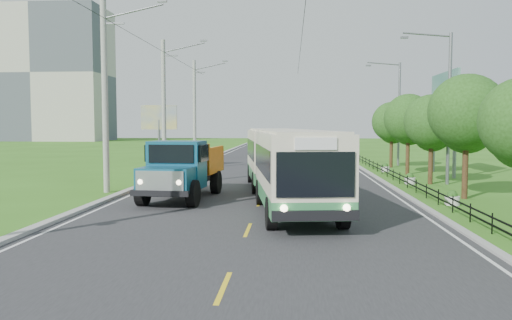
# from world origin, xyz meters

# --- Properties ---
(ground) EXTENTS (240.00, 240.00, 0.00)m
(ground) POSITION_xyz_m (0.00, 0.00, 0.00)
(ground) COLOR #326818
(ground) RESTS_ON ground
(road) EXTENTS (14.00, 120.00, 0.02)m
(road) POSITION_xyz_m (0.00, 20.00, 0.01)
(road) COLOR #28282B
(road) RESTS_ON ground
(curb_left) EXTENTS (0.40, 120.00, 0.15)m
(curb_left) POSITION_xyz_m (-7.20, 20.00, 0.07)
(curb_left) COLOR #9E9E99
(curb_left) RESTS_ON ground
(curb_right) EXTENTS (0.30, 120.00, 0.10)m
(curb_right) POSITION_xyz_m (7.15, 20.00, 0.05)
(curb_right) COLOR #9E9E99
(curb_right) RESTS_ON ground
(edge_line_left) EXTENTS (0.12, 120.00, 0.00)m
(edge_line_left) POSITION_xyz_m (-6.65, 20.00, 0.02)
(edge_line_left) COLOR silver
(edge_line_left) RESTS_ON road
(edge_line_right) EXTENTS (0.12, 120.00, 0.00)m
(edge_line_right) POSITION_xyz_m (6.65, 20.00, 0.02)
(edge_line_right) COLOR silver
(edge_line_right) RESTS_ON road
(centre_dash) EXTENTS (0.12, 2.20, 0.00)m
(centre_dash) POSITION_xyz_m (0.00, 0.00, 0.02)
(centre_dash) COLOR yellow
(centre_dash) RESTS_ON road
(railing_right) EXTENTS (0.04, 40.00, 0.60)m
(railing_right) POSITION_xyz_m (8.00, 14.00, 0.30)
(railing_right) COLOR black
(railing_right) RESTS_ON ground
(pole_near) EXTENTS (3.51, 0.32, 10.00)m
(pole_near) POSITION_xyz_m (-8.26, 9.00, 5.09)
(pole_near) COLOR gray
(pole_near) RESTS_ON ground
(pole_mid) EXTENTS (3.51, 0.32, 10.00)m
(pole_mid) POSITION_xyz_m (-8.26, 21.00, 5.09)
(pole_mid) COLOR gray
(pole_mid) RESTS_ON ground
(pole_far) EXTENTS (3.51, 0.32, 10.00)m
(pole_far) POSITION_xyz_m (-8.26, 33.00, 5.09)
(pole_far) COLOR gray
(pole_far) RESTS_ON ground
(tree_third) EXTENTS (3.60, 3.62, 6.00)m
(tree_third) POSITION_xyz_m (9.86, 8.14, 3.99)
(tree_third) COLOR #382314
(tree_third) RESTS_ON ground
(tree_fourth) EXTENTS (3.24, 3.31, 5.40)m
(tree_fourth) POSITION_xyz_m (9.86, 14.14, 3.59)
(tree_fourth) COLOR #382314
(tree_fourth) RESTS_ON ground
(tree_fifth) EXTENTS (3.48, 3.52, 5.80)m
(tree_fifth) POSITION_xyz_m (9.86, 20.14, 3.85)
(tree_fifth) COLOR #382314
(tree_fifth) RESTS_ON ground
(tree_back) EXTENTS (3.30, 3.36, 5.50)m
(tree_back) POSITION_xyz_m (9.86, 26.14, 3.65)
(tree_back) COLOR #382314
(tree_back) RESTS_ON ground
(streetlight_mid) EXTENTS (3.02, 0.20, 9.07)m
(streetlight_mid) POSITION_xyz_m (10.64, 14.00, 4.90)
(streetlight_mid) COLOR slate
(streetlight_mid) RESTS_ON ground
(streetlight_far) EXTENTS (3.02, 0.20, 9.07)m
(streetlight_far) POSITION_xyz_m (10.64, 28.00, 4.90)
(streetlight_far) COLOR slate
(streetlight_far) RESTS_ON ground
(planter_near) EXTENTS (0.64, 0.64, 0.67)m
(planter_near) POSITION_xyz_m (8.60, 6.00, 0.29)
(planter_near) COLOR silver
(planter_near) RESTS_ON ground
(planter_mid) EXTENTS (0.64, 0.64, 0.67)m
(planter_mid) POSITION_xyz_m (8.60, 14.00, 0.29)
(planter_mid) COLOR silver
(planter_mid) RESTS_ON ground
(planter_far) EXTENTS (0.64, 0.64, 0.67)m
(planter_far) POSITION_xyz_m (8.60, 22.00, 0.29)
(planter_far) COLOR silver
(planter_far) RESTS_ON ground
(billboard_left) EXTENTS (3.00, 0.20, 5.20)m
(billboard_left) POSITION_xyz_m (-9.50, 24.00, 3.87)
(billboard_left) COLOR slate
(billboard_left) RESTS_ON ground
(billboard_right) EXTENTS (0.24, 6.00, 7.30)m
(billboard_right) POSITION_xyz_m (12.30, 20.00, 5.34)
(billboard_right) COLOR slate
(billboard_right) RESTS_ON ground
(apartment_near) EXTENTS (28.00, 14.00, 30.00)m
(apartment_near) POSITION_xyz_m (-55.00, 95.00, 15.00)
(apartment_near) COLOR #B7B2A3
(apartment_near) RESTS_ON ground
(apartment_far) EXTENTS (24.00, 14.00, 26.00)m
(apartment_far) POSITION_xyz_m (-80.00, 120.00, 13.00)
(apartment_far) COLOR #B7B2A3
(apartment_far) RESTS_ON ground
(bus) EXTENTS (4.92, 17.08, 3.26)m
(bus) POSITION_xyz_m (1.09, 7.12, 1.96)
(bus) COLOR #338048
(bus) RESTS_ON ground
(dump_truck) EXTENTS (3.08, 6.90, 2.82)m
(dump_truck) POSITION_xyz_m (-3.74, 6.96, 1.60)
(dump_truck) COLOR navy
(dump_truck) RESTS_ON ground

